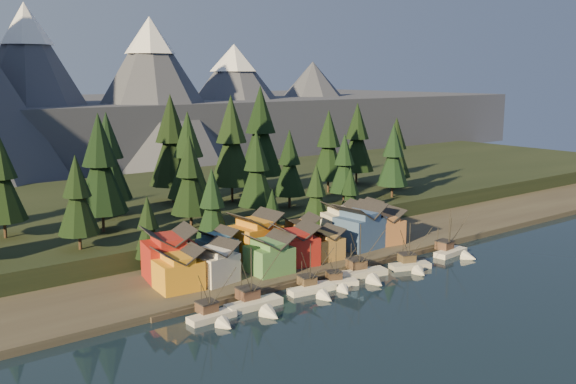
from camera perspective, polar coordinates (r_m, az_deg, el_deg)
ground at (r=127.31m, az=7.65°, el=-9.30°), size 500.00×500.00×0.00m
shore_strip at (r=156.31m, az=-2.87°, el=-5.17°), size 400.00×50.00×1.50m
hillside at (r=197.75m, az=-11.20°, el=-1.36°), size 420.00×100.00×6.00m
dock at (r=138.55m, az=2.76°, el=-7.34°), size 80.00×4.00×1.00m
mountain_ridge at (r=308.68m, az=-22.52°, el=6.56°), size 560.00×190.00×90.00m
boat_0 at (r=114.72m, az=-6.55°, el=-10.33°), size 9.01×9.81×11.33m
boat_1 at (r=119.52m, az=-2.75°, el=-9.35°), size 11.56×12.52×12.71m
boat_2 at (r=127.94m, az=2.41°, el=-8.17°), size 10.59×11.29×10.95m
boat_3 at (r=131.93m, az=4.51°, el=-7.68°), size 9.39×9.75×9.91m
boat_4 at (r=138.04m, az=6.84°, el=-6.69°), size 12.26×12.90×12.63m
boat_5 at (r=145.30m, az=11.01°, el=-5.96°), size 9.93×10.47×11.52m
boat_6 at (r=158.35m, az=14.61°, el=-4.68°), size 10.10×10.82×12.21m
house_front_0 at (r=126.92m, az=-9.74°, el=-6.64°), size 8.96×8.55×8.28m
house_front_1 at (r=130.28m, az=-6.56°, el=-6.11°), size 9.20×8.95×8.24m
house_front_2 at (r=135.59m, az=-1.69°, el=-5.39°), size 8.71×8.77×8.19m
house_front_3 at (r=141.22m, az=0.63°, el=-4.58°), size 10.26×9.94×8.92m
house_front_4 at (r=145.98m, az=3.26°, el=-4.49°), size 7.46×7.97×7.10m
house_front_5 at (r=155.24m, az=6.40°, el=-2.91°), size 10.80×9.95×10.68m
house_front_6 at (r=160.30m, az=8.45°, el=-2.94°), size 9.72×9.33×8.59m
house_back_0 at (r=133.60m, az=-10.53°, el=-5.26°), size 11.35×11.05×10.57m
house_back_1 at (r=141.58m, az=-6.33°, el=-4.82°), size 7.47×7.55×7.98m
house_back_2 at (r=146.28m, az=-2.87°, el=-3.74°), size 10.16×9.38×10.42m
house_back_3 at (r=151.55m, az=1.04°, el=-3.63°), size 9.83×9.16×8.45m
house_back_4 at (r=160.92m, az=4.95°, el=-2.58°), size 10.70×10.43×9.78m
house_back_5 at (r=168.60m, az=6.70°, el=-2.18°), size 9.16×9.24×8.85m
tree_hill_1 at (r=157.55m, az=-24.15°, el=0.99°), size 10.54×10.54×24.55m
tree_hill_2 at (r=141.73m, az=-18.22°, el=-0.51°), size 8.76×8.76×20.40m
tree_hill_3 at (r=155.59m, az=-16.34°, el=2.11°), size 12.09×12.09×28.16m
tree_hill_4 at (r=172.39m, az=-15.71°, el=2.78°), size 11.75×11.75×27.37m
tree_hill_5 at (r=154.62m, az=-8.71°, el=1.26°), size 9.78×9.78×22.77m
tree_hill_6 at (r=171.09m, az=-8.84°, el=2.99°), size 11.75×11.75×27.36m
tree_hill_7 at (r=162.34m, az=-2.81°, el=1.87°), size 9.91×9.91×23.08m
tree_hill_8 at (r=185.99m, az=-5.05°, el=4.28°), size 13.31×13.31×31.01m
tree_hill_9 at (r=177.42m, az=0.13°, el=2.40°), size 9.40×9.40×21.90m
tree_hill_10 at (r=201.37m, az=-2.45°, el=5.16°), size 14.33×14.33×33.39m
tree_hill_11 at (r=184.05m, az=5.03°, el=2.36°), size 8.67×8.67×20.19m
tree_hill_12 at (r=200.75m, az=3.62°, el=3.96°), size 11.12×11.12×25.91m
tree_hill_13 at (r=195.11m, az=9.33°, el=3.07°), size 9.58×9.58×22.32m
tree_hill_14 at (r=217.18m, az=6.15°, el=4.63°), size 11.77×11.77×27.42m
tree_hill_15 at (r=187.60m, az=-10.32°, el=4.26°), size 13.44×13.44×31.31m
tree_hill_17 at (r=210.54m, az=9.57°, el=3.73°), size 9.97×9.97×23.22m
tree_shore_0 at (r=140.35m, az=-12.33°, el=-3.24°), size 6.83×6.83×15.91m
tree_shore_1 at (r=147.14m, az=-6.74°, el=-1.44°), size 8.79×8.79×20.47m
tree_shore_2 at (r=157.11m, az=-1.40°, el=-1.95°), size 5.96×5.96×13.89m
tree_shore_3 at (r=165.09m, az=2.51°, el=-0.40°), size 8.05×8.05×18.76m
tree_shore_4 at (r=173.16m, az=5.54°, el=-0.29°), size 7.21×7.21×16.81m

